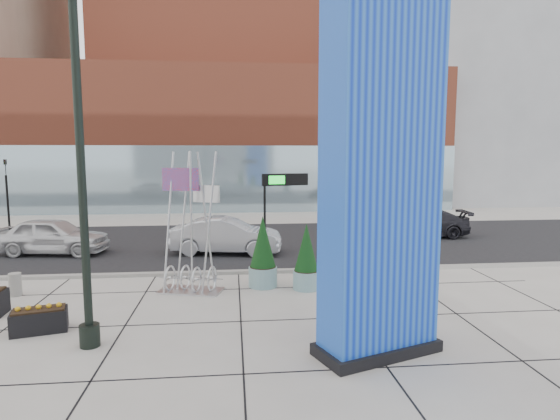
{
  "coord_description": "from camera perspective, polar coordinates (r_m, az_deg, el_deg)",
  "views": [
    {
      "loc": [
        0.83,
        -13.03,
        4.46
      ],
      "look_at": [
        2.35,
        2.0,
        2.61
      ],
      "focal_mm": 30.0,
      "sensor_mm": 36.0,
      "label": 1
    }
  ],
  "objects": [
    {
      "name": "ground",
      "position": [
        13.79,
        -9.12,
        -11.98
      ],
      "size": [
        160.0,
        160.0,
        0.0
      ],
      "primitive_type": "plane",
      "color": "#9E9991",
      "rests_on": "ground"
    },
    {
      "name": "street_asphalt",
      "position": [
        23.47,
        -7.73,
        -4.02
      ],
      "size": [
        80.0,
        12.0,
        0.02
      ],
      "primitive_type": "cube",
      "color": "black",
      "rests_on": "ground"
    },
    {
      "name": "curb_edge",
      "position": [
        17.6,
        -8.38,
        -7.58
      ],
      "size": [
        80.0,
        0.3,
        0.12
      ],
      "primitive_type": "cube",
      "color": "gray",
      "rests_on": "ground"
    },
    {
      "name": "tower_podium",
      "position": [
        40.04,
        -5.61,
        8.43
      ],
      "size": [
        34.0,
        10.0,
        11.0
      ],
      "primitive_type": "cube",
      "color": "#9B432D",
      "rests_on": "ground"
    },
    {
      "name": "tower_glass_front",
      "position": [
        35.28,
        -5.52,
        3.76
      ],
      "size": [
        34.0,
        0.6,
        5.0
      ],
      "primitive_type": "cube",
      "color": "#8CA5B2",
      "rests_on": "ground"
    },
    {
      "name": "building_grey_parking",
      "position": [
        51.78,
        23.81,
        11.42
      ],
      "size": [
        20.0,
        18.0,
        18.0
      ],
      "primitive_type": "cube",
      "color": "slate",
      "rests_on": "ground"
    },
    {
      "name": "blue_pylon",
      "position": [
        10.26,
        12.31,
        6.75
      ],
      "size": [
        3.02,
        2.12,
        9.21
      ],
      "rotation": [
        0.0,
        0.0,
        0.36
      ],
      "color": "#0D30CB",
      "rests_on": "ground"
    },
    {
      "name": "lamp_post",
      "position": [
        11.34,
        -22.91,
        1.11
      ],
      "size": [
        0.53,
        0.46,
        8.33
      ],
      "rotation": [
        0.0,
        0.0,
        0.07
      ],
      "color": "black",
      "rests_on": "ground"
    },
    {
      "name": "public_art_sculpture",
      "position": [
        15.35,
        -10.81,
        -5.45
      ],
      "size": [
        2.2,
        1.53,
        4.54
      ],
      "rotation": [
        0.0,
        0.0,
        -0.29
      ],
      "color": "silver",
      "rests_on": "ground"
    },
    {
      "name": "concrete_bollard",
      "position": [
        17.01,
        -29.56,
        -7.9
      ],
      "size": [
        0.37,
        0.37,
        0.72
      ],
      "primitive_type": "cylinder",
      "color": "gray",
      "rests_on": "ground"
    },
    {
      "name": "overhead_street_sign",
      "position": [
        16.97,
        0.24,
        2.66
      ],
      "size": [
        1.74,
        0.54,
        3.71
      ],
      "rotation": [
        0.0,
        0.0,
        0.23
      ],
      "color": "black",
      "rests_on": "ground"
    },
    {
      "name": "round_planter_east",
      "position": [
        18.06,
        14.34,
        -4.11
      ],
      "size": [
        0.89,
        0.89,
        2.23
      ],
      "color": "#7DA5A8",
      "rests_on": "ground"
    },
    {
      "name": "round_planter_mid",
      "position": [
        15.4,
        3.23,
        -5.89
      ],
      "size": [
        0.87,
        0.87,
        2.18
      ],
      "color": "#7DA5A8",
      "rests_on": "ground"
    },
    {
      "name": "round_planter_west",
      "position": [
        15.66,
        -2.11,
        -5.31
      ],
      "size": [
        0.96,
        0.96,
        2.39
      ],
      "color": "#7DA5A8",
      "rests_on": "ground"
    },
    {
      "name": "box_planter_south",
      "position": [
        13.44,
        -27.28,
        -11.74
      ],
      "size": [
        1.42,
        0.97,
        0.71
      ],
      "rotation": [
        0.0,
        0.0,
        0.27
      ],
      "color": "black",
      "rests_on": "ground"
    },
    {
      "name": "car_white_west",
      "position": [
        22.95,
        -25.94,
        -2.89
      ],
      "size": [
        4.95,
        2.52,
        1.62
      ],
      "primitive_type": "imported",
      "rotation": [
        0.0,
        0.0,
        1.44
      ],
      "color": "silver",
      "rests_on": "ground"
    },
    {
      "name": "car_silver_mid",
      "position": [
        20.88,
        -6.6,
        -3.17
      ],
      "size": [
        5.06,
        2.42,
        1.6
      ],
      "primitive_type": "imported",
      "rotation": [
        0.0,
        0.0,
        1.42
      ],
      "color": "#B6B7BE",
      "rests_on": "ground"
    },
    {
      "name": "car_dark_east",
      "position": [
        25.98,
        16.82,
        -1.61
      ],
      "size": [
        5.1,
        2.45,
        1.43
      ],
      "primitive_type": "imported",
      "rotation": [
        0.0,
        0.0,
        -1.66
      ],
      "color": "black",
      "rests_on": "ground"
    },
    {
      "name": "traffic_signal",
      "position": [
        30.9,
        -30.33,
        2.01
      ],
      "size": [
        0.15,
        0.18,
        4.1
      ],
      "color": "black",
      "rests_on": "ground"
    }
  ]
}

